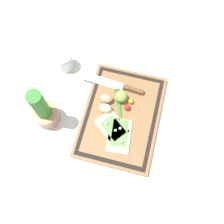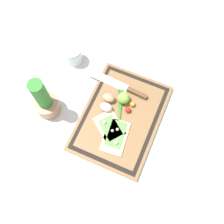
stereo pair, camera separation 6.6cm
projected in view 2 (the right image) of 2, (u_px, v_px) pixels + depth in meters
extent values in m
plane|color=silver|center=(121.00, 118.00, 1.22)|extent=(6.00, 6.00, 0.00)
cube|color=brown|center=(121.00, 118.00, 1.21)|extent=(0.48, 0.35, 0.02)
cube|color=black|center=(121.00, 117.00, 1.20)|extent=(0.45, 0.32, 0.00)
cube|color=brown|center=(121.00, 117.00, 1.20)|extent=(0.41, 0.28, 0.00)
cube|color=beige|center=(115.00, 137.00, 1.16)|extent=(0.17, 0.12, 0.01)
cube|color=#568942|center=(116.00, 134.00, 1.16)|extent=(0.13, 0.08, 0.00)
sphere|color=silver|center=(116.00, 143.00, 1.14)|extent=(0.02, 0.02, 0.02)
sphere|color=silver|center=(117.00, 129.00, 1.16)|extent=(0.01, 0.01, 0.01)
cube|color=beige|center=(109.00, 126.00, 1.18)|extent=(0.16, 0.17, 0.01)
cube|color=#568942|center=(111.00, 128.00, 1.17)|extent=(0.12, 0.13, 0.00)
sphere|color=silver|center=(104.00, 122.00, 1.17)|extent=(0.02, 0.02, 0.02)
sphere|color=silver|center=(112.00, 131.00, 1.16)|extent=(0.01, 0.01, 0.01)
cube|color=silver|center=(108.00, 80.00, 1.26)|extent=(0.06, 0.21, 0.00)
cylinder|color=brown|center=(137.00, 93.00, 1.23)|extent=(0.03, 0.10, 0.02)
ellipsoid|color=tan|center=(109.00, 98.00, 1.21)|extent=(0.04, 0.06, 0.04)
ellipsoid|color=beige|center=(106.00, 107.00, 1.19)|extent=(0.04, 0.06, 0.04)
sphere|color=#7FB742|center=(123.00, 98.00, 1.20)|extent=(0.06, 0.06, 0.06)
sphere|color=red|center=(128.00, 110.00, 1.19)|extent=(0.03, 0.03, 0.03)
sphere|color=gold|center=(132.00, 104.00, 1.21)|extent=(0.02, 0.02, 0.02)
cylinder|color=#2D7528|center=(119.00, 119.00, 1.19)|extent=(0.29, 0.09, 0.01)
cylinder|color=#2D7528|center=(119.00, 119.00, 1.19)|extent=(0.28, 0.11, 0.01)
cylinder|color=#2D7528|center=(119.00, 119.00, 1.19)|extent=(0.27, 0.13, 0.01)
cylinder|color=#AD7A5B|center=(48.00, 106.00, 1.20)|extent=(0.11, 0.11, 0.07)
cylinder|color=#2D7528|center=(42.00, 96.00, 1.10)|extent=(0.06, 0.06, 0.22)
cylinder|color=silver|center=(73.00, 55.00, 1.29)|extent=(0.09, 0.09, 0.08)
cylinder|color=#D16023|center=(74.00, 58.00, 1.31)|extent=(0.08, 0.08, 0.03)
cylinder|color=silver|center=(72.00, 50.00, 1.25)|extent=(0.08, 0.08, 0.01)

